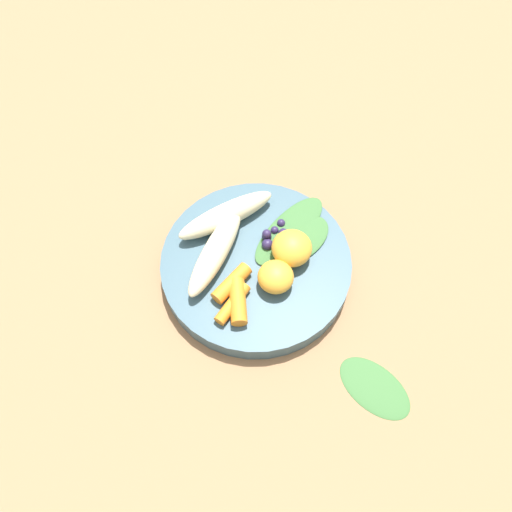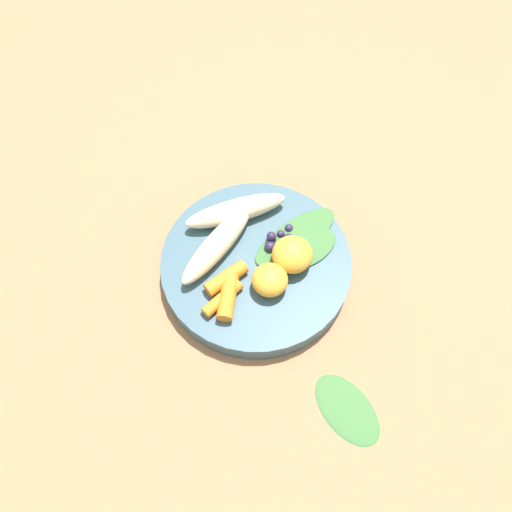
% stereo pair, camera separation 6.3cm
% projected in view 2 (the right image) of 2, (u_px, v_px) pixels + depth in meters
% --- Properties ---
extents(ground_plane, '(2.40, 2.40, 0.00)m').
position_uv_depth(ground_plane, '(256.00, 270.00, 0.67)').
color(ground_plane, '#99704C').
extents(bowl, '(0.25, 0.25, 0.03)m').
position_uv_depth(bowl, '(256.00, 265.00, 0.66)').
color(bowl, '#385666').
rests_on(bowl, ground_plane).
extents(banana_peeled_left, '(0.14, 0.06, 0.03)m').
position_uv_depth(banana_peeled_left, '(217.00, 244.00, 0.64)').
color(banana_peeled_left, beige).
rests_on(banana_peeled_left, bowl).
extents(banana_peeled_right, '(0.14, 0.08, 0.03)m').
position_uv_depth(banana_peeled_right, '(236.00, 211.00, 0.66)').
color(banana_peeled_right, beige).
rests_on(banana_peeled_right, bowl).
extents(orange_segment_near, '(0.05, 0.05, 0.04)m').
position_uv_depth(orange_segment_near, '(292.00, 255.00, 0.63)').
color(orange_segment_near, '#F4A833').
rests_on(orange_segment_near, bowl).
extents(orange_segment_far, '(0.04, 0.04, 0.03)m').
position_uv_depth(orange_segment_far, '(270.00, 280.00, 0.61)').
color(orange_segment_far, '#F4A833').
rests_on(orange_segment_far, bowl).
extents(carrot_front, '(0.06, 0.02, 0.02)m').
position_uv_depth(carrot_front, '(226.00, 278.00, 0.62)').
color(carrot_front, orange).
rests_on(carrot_front, bowl).
extents(carrot_mid_left, '(0.06, 0.02, 0.01)m').
position_uv_depth(carrot_mid_left, '(222.00, 298.00, 0.61)').
color(carrot_mid_left, orange).
rests_on(carrot_mid_left, bowl).
extents(carrot_mid_right, '(0.05, 0.05, 0.02)m').
position_uv_depth(carrot_mid_right, '(228.00, 297.00, 0.61)').
color(carrot_mid_right, orange).
rests_on(carrot_mid_right, bowl).
extents(blueberry_pile, '(0.05, 0.03, 0.02)m').
position_uv_depth(blueberry_pile, '(280.00, 241.00, 0.65)').
color(blueberry_pile, '#2D234C').
rests_on(blueberry_pile, bowl).
extents(coconut_shred_patch, '(0.04, 0.04, 0.00)m').
position_uv_depth(coconut_shred_patch, '(291.00, 256.00, 0.64)').
color(coconut_shred_patch, white).
rests_on(coconut_shred_patch, bowl).
extents(kale_leaf_left, '(0.11, 0.08, 0.00)m').
position_uv_depth(kale_leaf_left, '(301.00, 247.00, 0.65)').
color(kale_leaf_left, '#3D7038').
rests_on(kale_leaf_left, bowl).
extents(kale_leaf_right, '(0.13, 0.05, 0.00)m').
position_uv_depth(kale_leaf_right, '(296.00, 237.00, 0.66)').
color(kale_leaf_right, '#3D7038').
rests_on(kale_leaf_right, bowl).
extents(kale_leaf_stray, '(0.06, 0.10, 0.01)m').
position_uv_depth(kale_leaf_stray, '(347.00, 409.00, 0.58)').
color(kale_leaf_stray, '#3D7038').
rests_on(kale_leaf_stray, ground_plane).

